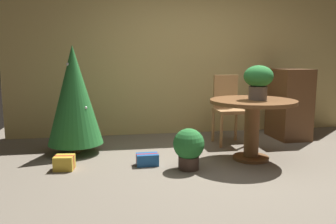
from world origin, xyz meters
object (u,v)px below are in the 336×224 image
flower_vase (259,79)px  gift_box_blue (147,159)px  round_dining_table (252,115)px  potted_plant (189,147)px  gift_box_gold (64,163)px  wooden_chair_far (228,105)px  holiday_tree (74,95)px  wooden_cabinet (289,104)px

flower_vase → gift_box_blue: bearing=179.9°
round_dining_table → potted_plant: size_ratio=2.22×
gift_box_gold → round_dining_table: bearing=0.2°
round_dining_table → gift_box_gold: round_dining_table is taller
wooden_chair_far → gift_box_blue: wooden_chair_far is taller
holiday_tree → gift_box_gold: holiday_tree is taller
gift_box_gold → gift_box_blue: (0.97, -0.00, -0.01)m
flower_vase → wooden_chair_far: 1.01m
round_dining_table → wooden_chair_far: wooden_chair_far is taller
wooden_cabinet → wooden_chair_far: bearing=-173.1°
potted_plant → gift_box_blue: bearing=153.2°
gift_box_blue → wooden_cabinet: 2.67m
wooden_chair_far → potted_plant: wooden_chair_far is taller
flower_vase → gift_box_gold: size_ratio=1.77×
round_dining_table → wooden_cabinet: wooden_cabinet is taller
gift_box_blue → round_dining_table: bearing=0.4°
flower_vase → gift_box_gold: (-2.35, 0.01, -0.94)m
flower_vase → potted_plant: (-0.93, -0.23, -0.76)m
wooden_chair_far → wooden_cabinet: size_ratio=0.92×
flower_vase → wooden_cabinet: size_ratio=0.38×
potted_plant → wooden_cabinet: bearing=32.9°
holiday_tree → potted_plant: (1.35, -0.93, -0.53)m
gift_box_blue → potted_plant: size_ratio=0.55×
round_dining_table → wooden_cabinet: size_ratio=0.96×
gift_box_gold → gift_box_blue: size_ratio=0.91×
gift_box_blue → potted_plant: bearing=-26.8°
wooden_chair_far → potted_plant: size_ratio=2.14×
flower_vase → holiday_tree: holiday_tree is taller
round_dining_table → flower_vase: bearing=-11.9°
round_dining_table → holiday_tree: holiday_tree is taller
flower_vase → wooden_cabinet: (1.03, 1.04, -0.46)m
flower_vase → gift_box_blue: (-1.39, 0.00, -0.95)m
flower_vase → wooden_chair_far: flower_vase is taller
round_dining_table → gift_box_gold: (-2.30, -0.01, -0.49)m
wooden_chair_far → holiday_tree: (-2.22, -0.20, 0.22)m
wooden_cabinet → potted_plant: 2.35m
flower_vase → potted_plant: bearing=-166.3°
holiday_tree → gift_box_blue: (0.89, -0.70, -0.72)m
round_dining_table → holiday_tree: size_ratio=0.73×
round_dining_table → flower_vase: 0.45m
wooden_chair_far → potted_plant: (-0.88, -1.14, -0.31)m
holiday_tree → potted_plant: bearing=-34.7°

